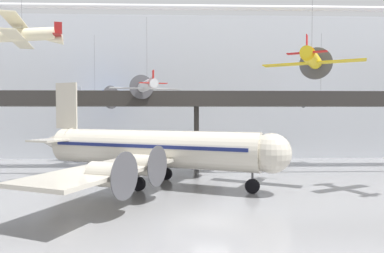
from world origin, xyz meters
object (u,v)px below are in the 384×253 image
(airliner_silver_main, at_px, (150,149))
(suspended_plane_cream_biplane, at_px, (22,34))
(suspended_plane_white_twin, at_px, (320,100))
(suspended_plane_blue_trainer, at_px, (95,96))
(suspended_plane_yellow_lowwing, at_px, (312,59))
(suspended_plane_silver_racer, at_px, (147,86))

(airliner_silver_main, height_order, suspended_plane_cream_biplane, suspended_plane_cream_biplane)
(suspended_plane_cream_biplane, bearing_deg, airliner_silver_main, 173.30)
(suspended_plane_white_twin, xyz_separation_m, suspended_plane_blue_trainer, (-32.18, 2.04, 0.54))
(suspended_plane_white_twin, relative_size, suspended_plane_yellow_lowwing, 1.16)
(suspended_plane_cream_biplane, xyz_separation_m, suspended_plane_blue_trainer, (2.48, 16.98, -4.89))
(suspended_plane_silver_racer, height_order, suspended_plane_blue_trainer, suspended_plane_silver_racer)
(airliner_silver_main, xyz_separation_m, suspended_plane_silver_racer, (-0.90, 6.34, 6.87))
(suspended_plane_cream_biplane, bearing_deg, suspended_plane_silver_racer, -158.33)
(suspended_plane_white_twin, height_order, suspended_plane_silver_racer, suspended_plane_silver_racer)
(suspended_plane_cream_biplane, relative_size, suspended_plane_silver_racer, 0.93)
(suspended_plane_cream_biplane, xyz_separation_m, suspended_plane_silver_racer, (10.93, 7.87, -4.12))
(suspended_plane_cream_biplane, distance_m, suspended_plane_yellow_lowwing, 27.60)
(airliner_silver_main, height_order, suspended_plane_blue_trainer, suspended_plane_blue_trainer)
(suspended_plane_blue_trainer, bearing_deg, airliner_silver_main, -23.39)
(suspended_plane_blue_trainer, bearing_deg, suspended_plane_cream_biplane, -62.91)
(suspended_plane_cream_biplane, xyz_separation_m, suspended_plane_yellow_lowwing, (27.51, -0.27, -2.20))
(suspended_plane_yellow_lowwing, bearing_deg, suspended_plane_silver_racer, 91.57)
(airliner_silver_main, distance_m, suspended_plane_white_twin, 27.05)
(suspended_plane_silver_racer, bearing_deg, suspended_plane_yellow_lowwing, -134.37)
(suspended_plane_silver_racer, xyz_separation_m, suspended_plane_blue_trainer, (-8.45, 9.11, -0.77))
(airliner_silver_main, xyz_separation_m, suspended_plane_white_twin, (22.83, 13.40, 5.56))
(suspended_plane_white_twin, bearing_deg, suspended_plane_cream_biplane, 18.74)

